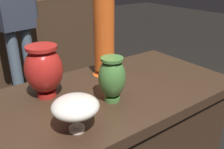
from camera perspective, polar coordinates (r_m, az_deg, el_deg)
name	(u,v)px	position (r m, az deg, el deg)	size (l,w,h in m)	color
back_display_shelf	(3,45)	(3.20, -24.12, 6.41)	(2.60, 0.40, 0.99)	#422D1E
vase_centerpiece	(112,78)	(1.02, 0.01, -0.77)	(0.12, 0.12, 0.20)	#477A38
vase_tall_behind	(104,36)	(1.27, -1.87, 9.04)	(0.13, 0.13, 0.43)	#E55B1E
vase_left_accent	(75,107)	(0.85, -8.56, -7.59)	(0.17, 0.17, 0.13)	silver
vase_right_accent	(44,69)	(1.09, -15.67, 1.18)	(0.16, 0.16, 0.23)	red
visitor_center_back	(15,13)	(2.51, -21.88, 13.30)	(0.46, 0.23, 1.62)	slate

